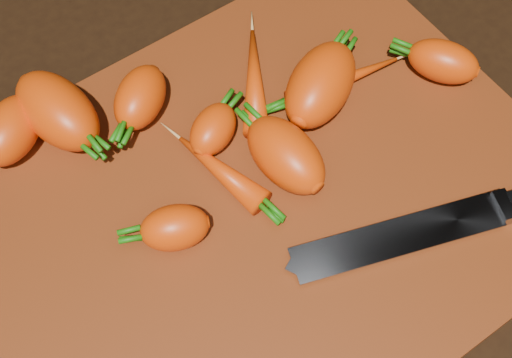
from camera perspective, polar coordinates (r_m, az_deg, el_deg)
ground at (r=0.63m, az=0.53°, el=-2.21°), size 2.00×2.00×0.01m
cutting_board at (r=0.62m, az=0.53°, el=-1.75°), size 0.50×0.40×0.01m
carrot_0 at (r=0.66m, az=-19.00°, el=3.72°), size 0.08×0.08×0.05m
carrot_1 at (r=0.58m, az=-6.52°, el=-3.90°), size 0.07×0.06×0.04m
carrot_2 at (r=0.65m, az=-15.61°, el=5.28°), size 0.07×0.10×0.05m
carrot_3 at (r=0.60m, az=2.39°, el=1.93°), size 0.06×0.09×0.05m
carrot_4 at (r=0.65m, az=-9.25°, el=6.47°), size 0.08×0.07×0.04m
carrot_5 at (r=0.63m, az=-3.46°, el=3.98°), size 0.07×0.06×0.04m
carrot_6 at (r=0.69m, az=14.75°, el=9.08°), size 0.07×0.08×0.04m
carrot_7 at (r=0.66m, az=-0.14°, el=7.94°), size 0.08×0.11×0.02m
carrot_8 at (r=0.67m, az=7.03°, el=7.89°), size 0.12×0.04×0.02m
carrot_9 at (r=0.61m, az=-2.90°, el=0.71°), size 0.05×0.10×0.03m
carrot_10 at (r=0.64m, az=5.18°, el=7.54°), size 0.11×0.09×0.05m
knife at (r=0.60m, az=12.83°, el=-4.11°), size 0.29×0.12×0.02m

